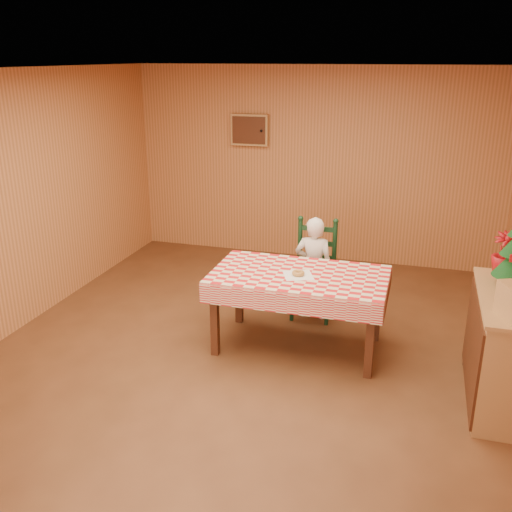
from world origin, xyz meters
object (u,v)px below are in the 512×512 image
at_px(shelf_unit, 506,349).
at_px(seated_child, 313,268).
at_px(dining_table, 299,282).
at_px(storage_bin, 490,347).
at_px(ladder_chair, 314,271).

bearing_deg(shelf_unit, seated_child, 147.54).
bearing_deg(seated_child, dining_table, 90.00).
bearing_deg(seated_child, storage_bin, 160.22).
distance_m(dining_table, storage_bin, 1.82).
xyz_separation_m(ladder_chair, storage_bin, (1.76, -0.69, -0.29)).
relative_size(dining_table, shelf_unit, 1.34).
bearing_deg(storage_bin, seated_child, 160.22).
bearing_deg(storage_bin, ladder_chair, 158.59).
bearing_deg(dining_table, seated_child, 90.00).
distance_m(ladder_chair, seated_child, 0.08).
xyz_separation_m(seated_child, shelf_unit, (1.80, -1.15, -0.10)).
bearing_deg(shelf_unit, ladder_chair, 146.27).
bearing_deg(dining_table, ladder_chair, 90.00).
bearing_deg(dining_table, shelf_unit, -13.00).
bearing_deg(storage_bin, shelf_unit, -85.24).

